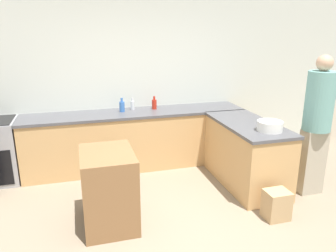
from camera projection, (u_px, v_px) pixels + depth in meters
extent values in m
plane|color=gray|center=(175.00, 245.00, 3.34)|extent=(14.00, 14.00, 0.00)
cube|color=silver|center=(131.00, 79.00, 5.23)|extent=(8.00, 0.06, 2.70)
cube|color=tan|center=(136.00, 140.00, 5.18)|extent=(3.39, 0.63, 0.85)
cube|color=#4C4C51|center=(135.00, 113.00, 5.05)|extent=(3.42, 0.66, 0.04)
cube|color=tan|center=(246.00, 155.00, 4.59)|extent=(0.66, 1.43, 0.85)
cube|color=#4C4C51|center=(248.00, 124.00, 4.46)|extent=(0.69, 1.46, 0.04)
cube|color=brown|center=(109.00, 189.00, 3.61)|extent=(0.57, 0.75, 0.85)
cylinder|color=white|center=(270.00, 126.00, 4.08)|extent=(0.32, 0.32, 0.13)
cylinder|color=#386BB7|center=(122.00, 107.00, 5.02)|extent=(0.08, 0.08, 0.16)
cylinder|color=#386BB7|center=(122.00, 100.00, 4.99)|extent=(0.04, 0.04, 0.06)
cylinder|color=red|center=(154.00, 104.00, 5.20)|extent=(0.08, 0.08, 0.15)
cylinder|color=red|center=(154.00, 98.00, 5.17)|extent=(0.03, 0.03, 0.06)
cylinder|color=silver|center=(132.00, 105.00, 5.16)|extent=(0.06, 0.06, 0.14)
cylinder|color=silver|center=(132.00, 99.00, 5.13)|extent=(0.03, 0.03, 0.05)
cube|color=#ADA38E|center=(311.00, 162.00, 4.32)|extent=(0.32, 0.19, 0.88)
cylinder|color=#6BA39E|center=(320.00, 101.00, 4.09)|extent=(0.35, 0.35, 0.75)
sphere|color=tan|center=(325.00, 63.00, 3.95)|extent=(0.20, 0.20, 0.20)
cube|color=tan|center=(276.00, 205.00, 3.77)|extent=(0.28, 0.23, 0.34)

